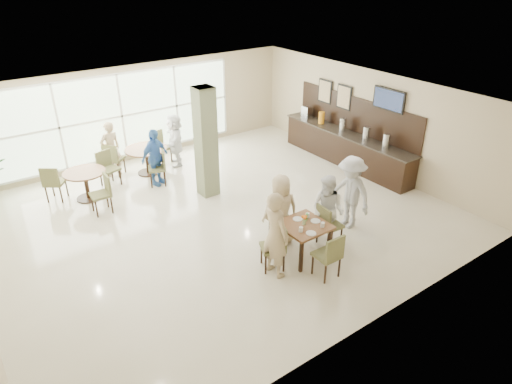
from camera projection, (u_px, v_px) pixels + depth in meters
ground at (220, 216)px, 10.84m from camera, size 10.00×10.00×0.00m
room_shell at (217, 150)px, 10.05m from camera, size 10.00×10.00×10.00m
window_bank at (122, 116)px, 13.15m from camera, size 7.00×0.04×7.00m
column at (206, 143)px, 11.27m from camera, size 0.45×0.45×2.80m
main_table at (304, 229)px, 9.13m from camera, size 0.91×0.91×0.75m
round_table_left at (85, 179)px, 11.39m from camera, size 1.02×1.02×0.75m
round_table_right at (146, 154)px, 12.75m from camera, size 1.18×1.18×0.75m
chairs_main_table at (302, 236)px, 9.22m from camera, size 2.03×2.05×0.95m
chairs_table_left at (88, 182)px, 11.43m from camera, size 1.99×1.87×0.95m
chairs_table_right at (145, 158)px, 12.78m from camera, size 2.03×1.89×0.95m
tabletop_clutter at (308, 222)px, 9.05m from camera, size 0.63×0.76×0.21m
buffet_counter at (346, 146)px, 13.38m from camera, size 0.64×4.70×1.95m
wall_tv at (389, 100)px, 11.98m from camera, size 0.06×1.00×0.58m
framed_art_a at (344, 97)px, 13.27m from camera, size 0.05×0.55×0.70m
framed_art_b at (325, 91)px, 13.85m from camera, size 0.05×0.55×0.70m
teen_left at (275, 234)px, 8.52m from camera, size 0.46×0.67×1.76m
teen_far at (280, 210)px, 9.54m from camera, size 0.86×0.64×1.56m
teen_right at (328, 211)px, 9.53m from camera, size 0.78×0.89×1.55m
teen_standing at (350, 192)px, 10.09m from camera, size 0.64×1.10×1.70m
adult_a at (155, 157)px, 12.03m from camera, size 1.04×0.82×1.55m
adult_b at (175, 140)px, 13.21m from camera, size 1.13×1.54×1.53m
adult_standing at (111, 149)px, 12.52m from camera, size 0.62×0.46×1.58m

